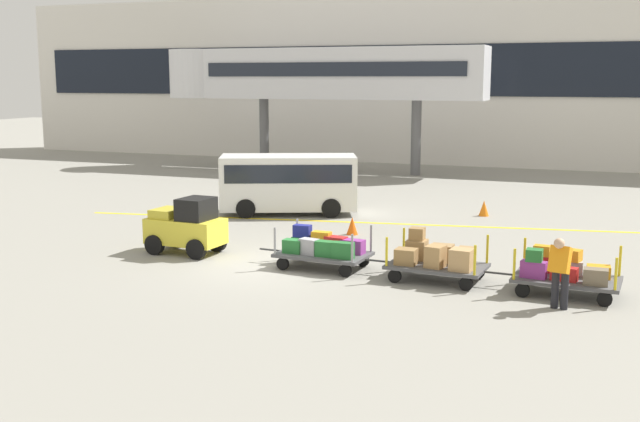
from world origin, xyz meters
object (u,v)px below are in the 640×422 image
object	(u,v)px
shuttle_van	(288,180)
baggage_cart_middle	(436,258)
baggage_handler	(560,270)
safety_cone_far	(484,208)
baggage_cart_tail	(565,272)
baggage_tug	(187,227)
safety_cone_near	(352,226)
baggage_cart_lead	(323,248)

from	to	relation	value
shuttle_van	baggage_cart_middle	bearing A→B (deg)	-46.30
baggage_handler	safety_cone_far	distance (m)	11.30
baggage_cart_tail	baggage_handler	distance (m)	1.29
baggage_tug	shuttle_van	bearing A→B (deg)	89.00
shuttle_van	safety_cone_near	xyz separation A→B (m)	(3.35, -2.77, -0.96)
baggage_cart_tail	safety_cone_near	size ratio (longest dim) A/B	5.53
baggage_cart_middle	baggage_cart_tail	distance (m)	2.97
shuttle_van	baggage_cart_lead	bearing A→B (deg)	-60.64
baggage_tug	baggage_cart_lead	world-z (taller)	baggage_tug
baggage_cart_middle	baggage_tug	bearing A→B (deg)	176.58
baggage_cart_tail	shuttle_van	bearing A→B (deg)	142.93
baggage_tug	baggage_cart_tail	size ratio (longest dim) A/B	0.71
safety_cone_far	safety_cone_near	bearing A→B (deg)	-124.56
baggage_tug	baggage_cart_middle	bearing A→B (deg)	-3.42
shuttle_van	safety_cone_far	distance (m)	7.02
baggage_handler	safety_cone_far	xyz separation A→B (m)	(-3.28, 10.80, -0.59)
baggage_cart_middle	safety_cone_near	xyz separation A→B (m)	(-3.66, 4.56, -0.28)
baggage_handler	shuttle_van	size ratio (longest dim) A/B	0.30
baggage_cart_lead	baggage_handler	world-z (taller)	baggage_handler
baggage_cart_lead	baggage_cart_middle	size ratio (longest dim) A/B	1.00
baggage_cart_lead	safety_cone_near	xyz separation A→B (m)	(-0.67, 4.37, -0.24)
baggage_cart_lead	baggage_cart_tail	size ratio (longest dim) A/B	1.00
baggage_handler	shuttle_van	xyz separation A→B (m)	(-9.94, 8.77, 0.37)
baggage_cart_middle	safety_cone_far	world-z (taller)	baggage_cart_middle
baggage_cart_lead	shuttle_van	bearing A→B (deg)	119.36
baggage_cart_lead	baggage_cart_middle	xyz separation A→B (m)	(2.99, -0.19, 0.04)
baggage_cart_middle	baggage_cart_tail	bearing A→B (deg)	-3.90
baggage_cart_lead	baggage_cart_middle	bearing A→B (deg)	-3.58
baggage_cart_lead	shuttle_van	distance (m)	8.23
baggage_tug	shuttle_van	world-z (taller)	shuttle_van
baggage_cart_tail	safety_cone_far	world-z (taller)	baggage_cart_tail
baggage_handler	safety_cone_far	size ratio (longest dim) A/B	2.84
safety_cone_far	baggage_cart_tail	bearing A→B (deg)	-70.85
baggage_cart_lead	safety_cone_near	distance (m)	4.43
baggage_tug	safety_cone_near	bearing A→B (deg)	50.01
baggage_handler	baggage_cart_middle	bearing A→B (deg)	153.86
baggage_cart_lead	baggage_handler	xyz separation A→B (m)	(5.92, -1.62, 0.35)
baggage_cart_lead	baggage_handler	distance (m)	6.14
baggage_cart_middle	safety_cone_near	bearing A→B (deg)	128.77
baggage_cart_middle	baggage_handler	size ratio (longest dim) A/B	1.95
safety_cone_near	safety_cone_far	bearing A→B (deg)	55.44
baggage_cart_lead	safety_cone_near	world-z (taller)	baggage_cart_lead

